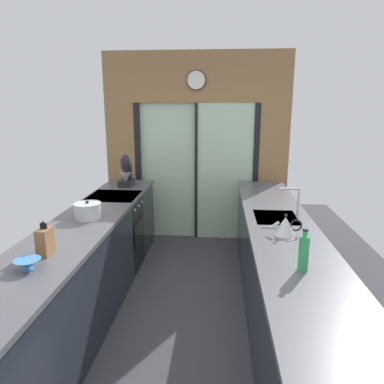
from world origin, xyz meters
The scene contains 12 objects.
ground_plane centered at (0.00, 0.60, -0.01)m, with size 5.04×7.60×0.02m, color #38383D.
back_wall_unit centered at (0.00, 2.40, 1.52)m, with size 2.64×0.12×2.70m.
left_counter_run centered at (-0.91, 0.13, 0.47)m, with size 0.62×3.80×0.92m.
right_counter_run centered at (0.91, 0.30, 0.46)m, with size 0.62×3.80×0.92m.
sink_faucet centered at (1.06, 0.55, 1.11)m, with size 0.19×0.02×0.29m.
oven_range centered at (-0.91, 1.25, 0.46)m, with size 0.60×0.60×0.92m.
mixing_bowl centered at (-0.89, -0.72, 0.96)m, with size 0.17×0.17×0.07m.
knife_block centered at (-0.89, -0.47, 1.02)m, with size 0.08×0.14×0.25m.
stand_mixer centered at (-0.89, 1.79, 1.08)m, with size 0.17×0.27×0.42m.
stock_pot centered at (-0.89, 0.37, 1.00)m, with size 0.25×0.25×0.18m.
kettle centered at (0.89, 0.07, 1.00)m, with size 0.26×0.18×0.18m.
soap_bottle centered at (0.89, -0.59, 1.04)m, with size 0.07×0.07×0.29m.
Camera 1 is at (0.34, -2.77, 1.96)m, focal length 33.37 mm.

